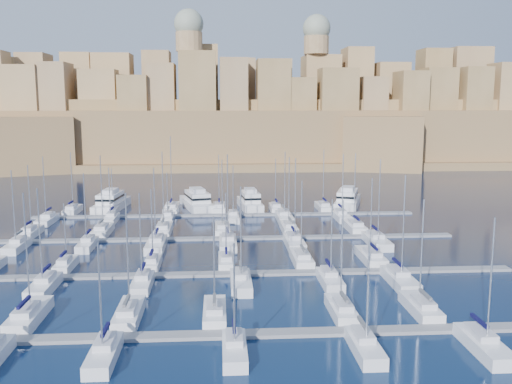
{
  "coord_description": "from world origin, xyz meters",
  "views": [
    {
      "loc": [
        -1.31,
        -92.11,
        24.83
      ],
      "look_at": [
        5.13,
        6.0,
        9.4
      ],
      "focal_mm": 40.0,
      "sensor_mm": 36.0,
      "label": 1
    }
  ],
  "objects": [
    {
      "name": "pontoon_far",
      "position": [
        0.0,
        32.0,
        0.2
      ],
      "size": [
        84.0,
        2.0,
        0.4
      ],
      "primitive_type": "cube",
      "color": "slate",
      "rests_on": "ground"
    },
    {
      "name": "sailboat_32",
      "position": [
        -12.21,
        4.11,
        0.75
      ],
      "size": [
        3.01,
        10.03,
        14.31
      ],
      "color": "white",
      "rests_on": "ground"
    },
    {
      "name": "sailboat_40",
      "position": [
        11.73,
        37.09,
        0.72
      ],
      "size": [
        2.52,
        8.39,
        12.44
      ],
      "color": "white",
      "rests_on": "ground"
    },
    {
      "name": "sailboat_17",
      "position": [
        22.54,
        -6.18,
        0.75
      ],
      "size": [
        2.97,
        9.89,
        13.52
      ],
      "color": "white",
      "rests_on": "ground"
    },
    {
      "name": "sailboat_47",
      "position": [
        24.88,
        26.52,
        0.75
      ],
      "size": [
        2.76,
        9.19,
        14.45
      ],
      "color": "white",
      "rests_on": "ground"
    },
    {
      "name": "sailboat_41",
      "position": [
        22.99,
        37.5,
        0.75
      ],
      "size": [
        2.77,
        9.22,
        14.41
      ],
      "color": "white",
      "rests_on": "ground"
    },
    {
      "name": "pontoon_mid_near",
      "position": [
        0.0,
        -12.0,
        0.2
      ],
      "size": [
        84.0,
        2.0,
        0.4
      ],
      "primitive_type": "cube",
      "color": "slate",
      "rests_on": "ground"
    },
    {
      "name": "sailboat_31",
      "position": [
        -24.06,
        5.04,
        0.73
      ],
      "size": [
        2.44,
        8.12,
        13.43
      ],
      "color": "white",
      "rests_on": "ground"
    },
    {
      "name": "sailboat_45",
      "position": [
        1.64,
        26.98,
        0.72
      ],
      "size": [
        2.48,
        8.25,
        12.16
      ],
      "color": "white",
      "rests_on": "ground"
    },
    {
      "name": "sailboat_39",
      "position": [
        -1.33,
        37.82,
        0.75
      ],
      "size": [
        2.96,
        9.88,
        13.37
      ],
      "color": "white",
      "rests_on": "ground"
    },
    {
      "name": "sailboat_38",
      "position": [
        -12.28,
        38.19,
        0.79
      ],
      "size": [
        3.19,
        10.63,
        17.59
      ],
      "color": "white",
      "rests_on": "ground"
    },
    {
      "name": "sailboat_19",
      "position": [
        -24.72,
        -17.39,
        0.75
      ],
      "size": [
        2.7,
        9.01,
        14.26
      ],
      "color": "white",
      "rests_on": "ground"
    },
    {
      "name": "fortified_city",
      "position": [
        -0.19,
        155.26,
        14.74
      ],
      "size": [
        460.0,
        108.95,
        59.52
      ],
      "color": "brown",
      "rests_on": "ground"
    },
    {
      "name": "sailboat_14",
      "position": [
        -11.51,
        -7.37,
        0.72
      ],
      "size": [
        2.24,
        7.46,
        12.38
      ],
      "color": "white",
      "rests_on": "ground"
    },
    {
      "name": "sailboat_10",
      "position": [
        13.1,
        -38.99,
        0.72
      ],
      "size": [
        2.46,
        8.2,
        11.98
      ],
      "color": "white",
      "rests_on": "ground"
    },
    {
      "name": "sailboat_35",
      "position": [
        26.34,
        4.04,
        0.77
      ],
      "size": [
        3.05,
        10.16,
        15.58
      ],
      "color": "white",
      "rests_on": "ground"
    },
    {
      "name": "sailboat_24",
      "position": [
        -36.81,
        15.15,
        0.74
      ],
      "size": [
        2.55,
        8.51,
        13.68
      ],
      "color": "white",
      "rests_on": "ground"
    },
    {
      "name": "sailboat_11",
      "position": [
        25.16,
        -39.46,
        0.75
      ],
      "size": [
        2.75,
        9.15,
        14.21
      ],
      "color": "white",
      "rests_on": "ground"
    },
    {
      "name": "sailboat_37",
      "position": [
        -25.51,
        36.68,
        0.7
      ],
      "size": [
        2.27,
        7.55,
        10.5
      ],
      "color": "white",
      "rests_on": "ground"
    },
    {
      "name": "sailboat_1",
      "position": [
        -23.22,
        -28.25,
        0.76
      ],
      "size": [
        2.92,
        9.73,
        15.14
      ],
      "color": "white",
      "rests_on": "ground"
    },
    {
      "name": "sailboat_30",
      "position": [
        -35.82,
        4.9,
        0.74
      ],
      "size": [
        2.52,
        8.41,
        14.05
      ],
      "color": "white",
      "rests_on": "ground"
    },
    {
      "name": "sailboat_33",
      "position": [
        0.13,
        4.23,
        0.77
      ],
      "size": [
        2.93,
        9.77,
        16.54
      ],
      "color": "white",
      "rests_on": "ground"
    },
    {
      "name": "sailboat_20",
      "position": [
        -11.79,
        -17.05,
        0.73
      ],
      "size": [
        2.49,
        8.31,
        13.4
      ],
      "color": "white",
      "rests_on": "ground"
    },
    {
      "name": "sailboat_26",
      "position": [
        -12.03,
        15.74,
        0.77
      ],
      "size": [
        2.91,
        9.71,
        15.96
      ],
      "color": "white",
      "rests_on": "ground"
    },
    {
      "name": "sailboat_44",
      "position": [
        -12.17,
        27.21,
        0.7
      ],
      "size": [
        2.33,
        7.78,
        10.71
      ],
      "color": "white",
      "rests_on": "ground"
    },
    {
      "name": "sailboat_46",
      "position": [
        12.46,
        25.93,
        0.76
      ],
      "size": [
        3.12,
        10.39,
        15.08
      ],
      "color": "white",
      "rests_on": "ground"
    },
    {
      "name": "sailboat_23",
      "position": [
        23.48,
        -17.8,
        0.76
      ],
      "size": [
        2.95,
        9.84,
        15.61
      ],
      "color": "white",
      "rests_on": "ground"
    },
    {
      "name": "sailboat_9",
      "position": [
        0.05,
        -38.87,
        0.72
      ],
      "size": [
        2.38,
        7.94,
        11.94
      ],
      "color": "white",
      "rests_on": "ground"
    },
    {
      "name": "motor_yacht_a",
      "position": [
        -26.63,
        41.43,
        1.73
      ],
      "size": [
        6.66,
        16.93,
        5.25
      ],
      "color": "white",
      "rests_on": "ground"
    },
    {
      "name": "sailboat_13",
      "position": [
        -24.48,
        -7.37,
        0.7
      ],
      "size": [
        2.24,
        7.47,
        10.3
      ],
      "color": "white",
      "rests_on": "ground"
    },
    {
      "name": "sailboat_29",
      "position": [
        25.19,
        15.87,
        0.76
      ],
      "size": [
        2.99,
        9.98,
        15.45
      ],
      "color": "white",
      "rests_on": "ground"
    },
    {
      "name": "sailboat_21",
      "position": [
        1.52,
        -17.52,
        0.75
      ],
      "size": [
        2.78,
        9.27,
        14.24
      ],
      "color": "white",
      "rests_on": "ground"
    },
    {
      "name": "sailboat_43",
      "position": [
        -24.05,
        27.06,
        0.72
      ],
      "size": [
        2.43,
        8.1,
        11.87
      ],
      "color": "white",
      "rests_on": "ground"
    },
    {
      "name": "sailboat_8",
      "position": [
        -12.64,
        -39.06,
        0.72
      ],
      "size": [
        2.5,
        8.34,
        12.21
      ],
      "color": "white",
      "rests_on": "ground"
    },
    {
      "name": "pontoon_near",
      "position": [
        0.0,
        -34.0,
        0.2
      ],
      "size": [
        84.0,
        2.0,
        0.4
      ],
      "primitive_type": "cube",
      "color": "slate",
      "rests_on": "ground"
    },
    {
      "name": "motor_yacht_b",
      "position": [
        -6.57,
        41.68,
        1.73
      ],
      "size": [
        9.15,
        17.75,
        5.25
      ],
      "color": "white",
      "rests_on": "ground"
    },
    {
      "name": "motor_yacht_c",
      "position": [
        5.98,
        40.43,
        1.73
      ],
      "size": [
        5.75,
        14.79,
        5.25
      ],
      "color": "white",
      "rests_on": "ground"
    },
    {
      "name": "sailboat_5",
      "position": [
        22.56,
        -28.64,
        0.74
      ],
      "size": [
        2.68,
        8.94,
        13.98
      ],
      "color": "white",
      "rests_on": "ground"
    },
    {
      "name": "ground",
      "position": [
        0.0,
        0.0,
        0.0
      ],
      "size": [
        600.0,
        600.0,
        0.0
      ],
      "primitive_type": "plane",
      "color": "#030C31",
      "rests_on": "ground"
    },
    {
      "name": "sailboat_15",
      "position": [
        -0.32,
        -7.16,
        0.71
      ],
      "size": [
        2.37,
        7.89,
        11.59
      ],
      "color": "white",
      "rests_on": "ground"
    },
    {
      "name": "sailboat_28",
      "position": [
        12.2,
        15.53,
        0.75
      ],
      "size": [
        2.79,
        9.29,
        14.82
      ],
      "color": "white",
      "rests_on": "ground"
    },
    {
      "name": "sailboat_34",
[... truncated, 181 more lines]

